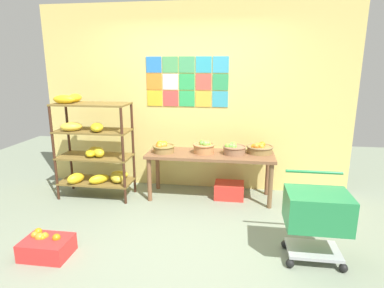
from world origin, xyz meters
TOP-DOWN VIEW (x-y plane):
  - ground at (0.00, 0.00)m, footprint 9.15×9.15m
  - back_wall_with_art at (-0.00, 1.61)m, footprint 4.56×0.07m
  - banana_shelf_unit at (-1.32, 0.97)m, footprint 1.02×0.53m
  - display_table at (0.30, 1.16)m, footprint 1.75×0.58m
  - fruit_basket_right at (0.63, 1.17)m, footprint 0.32×0.32m
  - fruit_basket_left at (0.21, 1.17)m, footprint 0.30×0.30m
  - fruit_basket_back_right at (-0.35, 1.12)m, footprint 0.31×0.31m
  - fruit_basket_centre at (0.98, 1.28)m, footprint 0.37×0.37m
  - produce_crate_under_table at (0.58, 1.20)m, footprint 0.41×0.32m
  - orange_crate_foreground at (-1.16, -0.50)m, footprint 0.46×0.34m
  - shopping_cart at (1.43, -0.18)m, footprint 0.57×0.48m

SIDE VIEW (x-z plane):
  - ground at x=0.00m, z-range 0.00..0.00m
  - orange_crate_foreground at x=-1.16m, z-range -0.02..0.21m
  - produce_crate_under_table at x=0.58m, z-range 0.00..0.21m
  - shopping_cart at x=1.43m, z-range 0.08..0.90m
  - display_table at x=0.30m, z-range 0.25..0.90m
  - fruit_basket_centre at x=0.98m, z-range 0.64..0.80m
  - fruit_basket_right at x=0.63m, z-range 0.64..0.81m
  - fruit_basket_back_right at x=-0.35m, z-range 0.64..0.81m
  - fruit_basket_left at x=0.21m, z-range 0.65..0.83m
  - banana_shelf_unit at x=-1.32m, z-range 0.02..1.48m
  - back_wall_with_art at x=0.00m, z-range 0.00..2.71m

